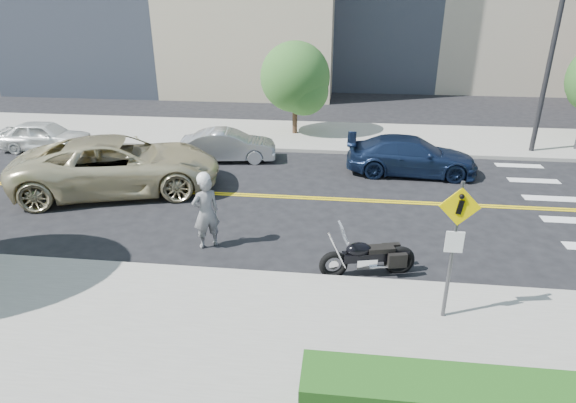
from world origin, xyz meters
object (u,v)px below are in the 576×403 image
at_px(parked_car_blue, 411,156).
at_px(parked_car_white, 45,136).
at_px(motorcycle, 369,249).
at_px(pedestrian_sign, 455,239).
at_px(parked_car_silver, 228,145).
at_px(motorcyclist, 206,210).
at_px(suv, 119,165).

bearing_deg(parked_car_blue, parked_car_white, 87.31).
bearing_deg(motorcycle, parked_car_blue, 62.42).
xyz_separation_m(pedestrian_sign, parked_car_white, (-15.15, 10.35, -1.31)).
bearing_deg(motorcycle, parked_car_silver, 109.57).
distance_m(motorcyclist, parked_car_blue, 8.97).
xyz_separation_m(pedestrian_sign, motorcyclist, (-5.76, 2.64, -0.90)).
xyz_separation_m(pedestrian_sign, parked_car_blue, (0.34, 9.20, -1.26)).
distance_m(motorcyclist, parked_car_white, 12.16).
relative_size(motorcycle, suv, 0.34).
bearing_deg(motorcyclist, parked_car_white, -74.64).
bearing_deg(pedestrian_sign, parked_car_white, 145.66).
xyz_separation_m(suv, parked_car_white, (-5.32, 4.14, -0.29)).
height_order(pedestrian_sign, suv, pedestrian_sign).
bearing_deg(pedestrian_sign, motorcycle, 131.34).
distance_m(pedestrian_sign, suv, 11.67).
distance_m(motorcycle, parked_car_white, 16.15).
relative_size(motorcycle, parked_car_silver, 0.60).
bearing_deg(parked_car_blue, pedestrian_sign, 179.41).
relative_size(motorcycle, parked_car_white, 0.60).
relative_size(motorcyclist, suv, 0.31).
bearing_deg(suv, parked_car_white, 34.61).
xyz_separation_m(parked_car_white, parked_car_silver, (8.25, -0.42, -0.02)).
bearing_deg(motorcycle, parked_car_white, 133.96).
bearing_deg(parked_car_silver, motorcyclist, -179.23).
distance_m(motorcycle, parked_car_blue, 7.71).
height_order(pedestrian_sign, parked_car_silver, pedestrian_sign).
bearing_deg(motorcyclist, parked_car_blue, -168.17).
bearing_deg(suv, motorcycle, -135.91).
bearing_deg(suv, motorcyclist, -148.81).
relative_size(pedestrian_sign, suv, 0.44).
distance_m(pedestrian_sign, motorcyclist, 6.40).
relative_size(motorcyclist, parked_car_silver, 0.56).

